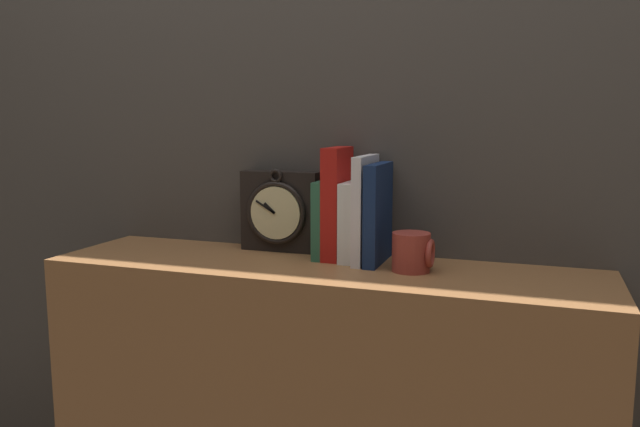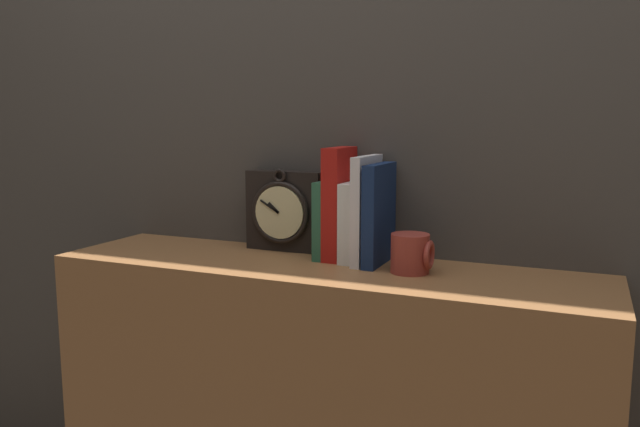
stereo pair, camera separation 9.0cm
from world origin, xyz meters
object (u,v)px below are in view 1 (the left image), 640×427
at_px(clock, 280,211).
at_px(book_slot3_white, 365,209).
at_px(book_slot4_navy, 378,213).
at_px(mug, 413,252).
at_px(book_slot2_white, 354,221).
at_px(book_slot0_green, 325,219).
at_px(book_slot1_red, 337,203).

xyz_separation_m(clock, book_slot3_white, (0.22, -0.05, 0.02)).
distance_m(book_slot4_navy, mug, 0.12).
bearing_deg(clock, book_slot2_white, -10.29).
height_order(book_slot3_white, mug, book_slot3_white).
bearing_deg(book_slot0_green, book_slot1_red, -1.16).
xyz_separation_m(clock, book_slot4_navy, (0.25, -0.05, 0.01)).
bearing_deg(book_slot3_white, book_slot1_red, 168.51).
relative_size(clock, book_slot4_navy, 0.91).
xyz_separation_m(book_slot0_green, book_slot4_navy, (0.13, -0.02, 0.02)).
xyz_separation_m(book_slot1_red, book_slot2_white, (0.04, -0.00, -0.04)).
bearing_deg(book_slot2_white, book_slot0_green, 176.34).
distance_m(book_slot2_white, mug, 0.17).
bearing_deg(clock, book_slot1_red, -11.52).
relative_size(book_slot1_red, book_slot4_navy, 1.15).
distance_m(clock, book_slot2_white, 0.20).
bearing_deg(clock, mug, -16.78).
bearing_deg(book_slot0_green, book_slot2_white, -3.66).
bearing_deg(book_slot1_red, book_slot4_navy, -9.23).
height_order(clock, mug, clock).
height_order(book_slot0_green, book_slot4_navy, book_slot4_navy).
height_order(book_slot4_navy, mug, book_slot4_navy).
bearing_deg(book_slot4_navy, book_slot1_red, 170.77).
distance_m(book_slot0_green, book_slot3_white, 0.11).
relative_size(book_slot0_green, book_slot2_white, 1.00).
bearing_deg(mug, book_slot2_white, 155.36).
bearing_deg(clock, book_slot3_white, -11.51).
xyz_separation_m(book_slot0_green, mug, (0.22, -0.07, -0.05)).
height_order(book_slot2_white, book_slot4_navy, book_slot4_navy).
height_order(book_slot0_green, book_slot1_red, book_slot1_red).
bearing_deg(book_slot4_navy, clock, 169.38).
relative_size(book_slot1_red, book_slot3_white, 1.07).
height_order(book_slot2_white, book_slot3_white, book_slot3_white).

